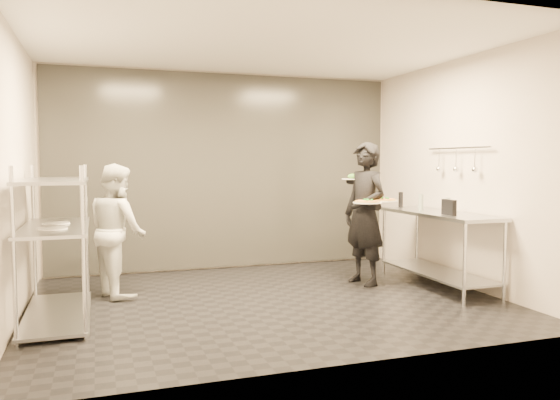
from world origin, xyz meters
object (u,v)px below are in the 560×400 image
object	(u,v)px
pass_rack	(56,241)
pos_monitor	(449,207)
pizza_plate_near	(367,202)
salad_plate	(353,178)
pizza_plate_far	(383,200)
chef	(117,230)
bottle_green	(421,202)
prep_counter	(438,236)
bottle_clear	(448,205)
bottle_dark	(401,200)
waiter	(365,214)

from	to	relation	value
pass_rack	pos_monitor	xyz separation A→B (m)	(4.21, -0.37, 0.24)
pizza_plate_near	salad_plate	distance (m)	0.57
pizza_plate_far	salad_plate	xyz separation A→B (m)	(-0.20, 0.44, 0.26)
pass_rack	chef	distance (m)	0.99
pass_rack	pizza_plate_far	distance (m)	3.72
chef	bottle_green	size ratio (longest dim) A/B	7.02
pizza_plate_far	bottle_green	size ratio (longest dim) A/B	1.64
chef	salad_plate	distance (m)	2.96
pizza_plate_near	salad_plate	size ratio (longest dim) A/B	1.21
pass_rack	prep_counter	world-z (taller)	pass_rack
bottle_clear	bottle_dark	xyz separation A→B (m)	(-0.12, 0.88, 0.01)
waiter	bottle_green	bearing A→B (deg)	54.67
salad_plate	bottle_clear	world-z (taller)	salad_plate
chef	bottle_clear	xyz separation A→B (m)	(3.81, -0.87, 0.25)
salad_plate	bottle_dark	size ratio (longest dim) A/B	1.40
pass_rack	prep_counter	size ratio (longest dim) A/B	0.89
pizza_plate_far	waiter	bearing A→B (deg)	128.36
pizza_plate_near	bottle_green	distance (m)	0.75
chef	bottle_dark	size ratio (longest dim) A/B	7.46
bottle_dark	pass_rack	bearing A→B (deg)	-169.39
prep_counter	pos_monitor	world-z (taller)	pos_monitor
chef	bottle_green	bearing A→B (deg)	-118.78
prep_counter	pizza_plate_near	size ratio (longest dim) A/B	5.25
salad_plate	waiter	bearing A→B (deg)	-79.49
bottle_clear	chef	bearing A→B (deg)	167.16
waiter	bottle_green	world-z (taller)	waiter
salad_plate	bottle_green	bearing A→B (deg)	-35.28
prep_counter	pos_monitor	size ratio (longest dim) A/B	7.19
bottle_dark	salad_plate	bearing A→B (deg)	-170.74
pizza_plate_far	prep_counter	bearing A→B (deg)	-20.17
pass_rack	pos_monitor	bearing A→B (deg)	-5.01
prep_counter	bottle_dark	bearing A→B (deg)	93.22
prep_counter	bottle_clear	bearing A→B (deg)	-47.30
bottle_dark	waiter	bearing A→B (deg)	-152.63
prep_counter	pass_rack	bearing A→B (deg)	-179.97
chef	bottle_dark	distance (m)	3.69
bottle_green	bottle_dark	xyz separation A→B (m)	(0.09, 0.62, -0.01)
chef	bottle_dark	world-z (taller)	chef
chef	pizza_plate_near	bearing A→B (deg)	-121.39
pizza_plate_far	salad_plate	size ratio (longest dim) A/B	1.24
prep_counter	pizza_plate_near	xyz separation A→B (m)	(-0.88, 0.17, 0.43)
waiter	pos_monitor	xyz separation A→B (m)	(0.66, -0.79, 0.12)
prep_counter	bottle_green	xyz separation A→B (m)	(-0.13, 0.18, 0.40)
pass_rack	pizza_plate_far	size ratio (longest dim) A/B	4.54
pos_monitor	bottle_dark	world-z (taller)	bottle_dark
pos_monitor	bottle_green	distance (m)	0.55
chef	pass_rack	bearing A→B (deg)	123.49
chef	pos_monitor	distance (m)	3.80
chef	prep_counter	bearing A→B (deg)	-121.12
prep_counter	bottle_clear	distance (m)	0.40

